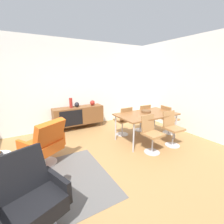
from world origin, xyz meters
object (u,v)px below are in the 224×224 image
dining_chair_front_right (172,127)px  dining_chair_front_left (151,132)px  vase_sculptural_dark (92,103)px  dining_table (146,115)px  armchair_black_shell (27,197)px  sideboard (79,115)px  dining_chair_back_right (142,117)px  lounge_chair_red (45,143)px  wooden_bowl_on_table (146,112)px  dining_chair_far_end (168,118)px  vase_cobalt (71,103)px  dining_chair_back_left (124,120)px  vase_ceramic_small (77,105)px

dining_chair_front_right → dining_chair_front_left: bearing=-180.0°
dining_chair_front_right → vase_sculptural_dark: bearing=115.8°
vase_sculptural_dark → dining_table: 1.96m
dining_chair_front_right → armchair_black_shell: 3.31m
sideboard → dining_chair_front_right: bearing=-55.1°
vase_sculptural_dark → sideboard: bearing=-179.8°
dining_chair_back_right → lounge_chair_red: 2.91m
dining_table → wooden_bowl_on_table: 0.12m
dining_table → dining_chair_back_right: (0.35, 0.56, -0.23)m
dining_table → dining_chair_far_end: bearing=0.2°
dining_chair_front_right → dining_table: bearing=122.2°
dining_chair_far_end → vase_cobalt: bearing=143.3°
vase_cobalt → dining_chair_back_left: 1.74m
wooden_bowl_on_table → dining_chair_back_left: size_ratio=0.30×
sideboard → dining_chair_back_left: size_ratio=1.87×
wooden_bowl_on_table → dining_chair_front_left: size_ratio=0.30×
dining_chair_front_left → armchair_black_shell: 2.63m
vase_cobalt → dining_chair_back_left: vase_cobalt is taller
dining_chair_back_left → dining_chair_back_right: bearing=0.0°
vase_cobalt → vase_ceramic_small: (0.19, 0.00, -0.07)m
vase_cobalt → vase_ceramic_small: bearing=0.0°
dining_chair_back_left → dining_chair_far_end: (1.24, -0.56, 0.00)m
sideboard → dining_chair_front_left: 2.53m
dining_chair_back_left → lounge_chair_red: 2.23m
vase_sculptural_dark → armchair_black_shell: armchair_black_shell is taller
dining_chair_front_right → sideboard: bearing=124.9°
dining_table → dining_chair_back_left: (-0.35, 0.56, -0.23)m
dining_chair_front_left → dining_table: bearing=57.7°
vase_ceramic_small → dining_table: vase_ceramic_small is taller
vase_sculptural_dark → lounge_chair_red: lounge_chair_red is taller
dining_chair_back_right → dining_chair_far_end: (0.54, -0.56, 0.00)m
vase_cobalt → dining_chair_back_right: size_ratio=0.36×
sideboard → dining_chair_back_left: (0.94, -1.23, 0.03)m
vase_ceramic_small → dining_chair_front_left: vase_ceramic_small is taller
vase_ceramic_small → dining_chair_far_end: vase_ceramic_small is taller
vase_ceramic_small → dining_chair_far_end: 2.86m
wooden_bowl_on_table → dining_chair_back_left: bearing=130.4°
dining_table → dining_chair_back_left: 0.70m
armchair_black_shell → vase_ceramic_small: bearing=63.0°
vase_sculptural_dark → dining_chair_front_left: 2.41m
vase_cobalt → dining_table: 2.35m
sideboard → vase_ceramic_small: bearing=177.1°
dining_table → vase_ceramic_small: bearing=126.4°
armchair_black_shell → dining_table: bearing=23.8°
dining_chair_back_left → dining_chair_front_right: same height
vase_ceramic_small → dining_chair_back_left: 1.61m
sideboard → armchair_black_shell: size_ratio=1.69×
dining_chair_back_left → dining_chair_front_right: 1.32m
dining_chair_front_right → armchair_black_shell: (-3.23, -0.71, -0.00)m
armchair_black_shell → lounge_chair_red: bearing=75.3°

